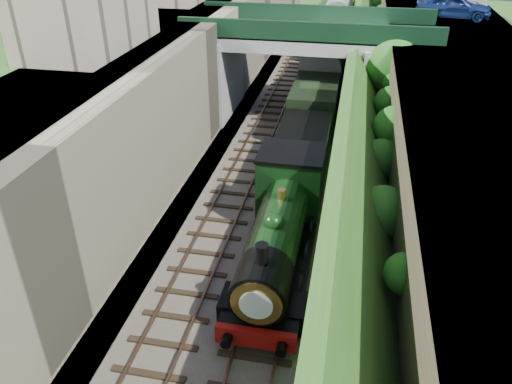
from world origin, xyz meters
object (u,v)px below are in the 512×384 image
Objects in this scene: car_silver at (452,0)px; locomotive at (280,230)px; road_bridge at (316,63)px; car_blue at (453,6)px; tender at (301,157)px; tree at (395,68)px.

locomotive is (-8.99, -25.36, -5.14)m from car_silver.
car_blue is at bearing 30.58° from road_bridge.
car_silver is (0.37, 3.26, -0.07)m from car_blue.
road_bridge reaches higher than tender.
road_bridge is 1.56× the size of locomotive.
car_blue is at bearing 68.68° from locomotive.
road_bridge is at bearing 121.01° from car_silver.
car_blue is 0.49× the size of locomotive.
car_blue is (3.91, 7.52, 2.46)m from tree.
car_blue reaches higher than tender.
tender is (-8.99, -18.00, -5.41)m from car_silver.
tender is at bearing -88.46° from road_bridge.
car_silver is 20.83m from tender.
locomotive is at bearing -90.00° from tender.
car_blue reaches higher than locomotive.
road_bridge is at bearing 155.37° from tree.
car_silver is 0.79× the size of tender.
car_silver reaches higher than tree.
car_blue is 17.93m from tender.
car_silver is at bearing 42.63° from road_bridge.
tender is at bearing 90.00° from locomotive.
car_silver reaches higher than road_bridge.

